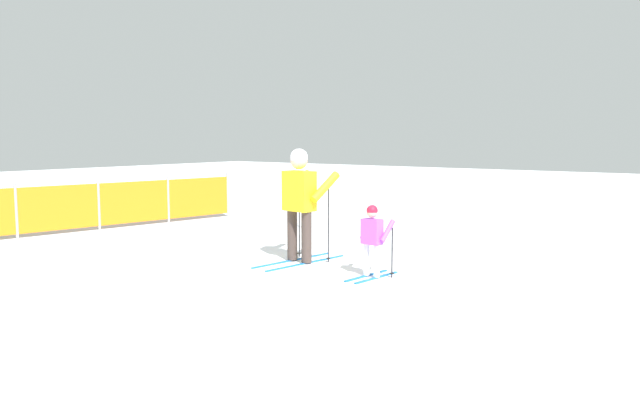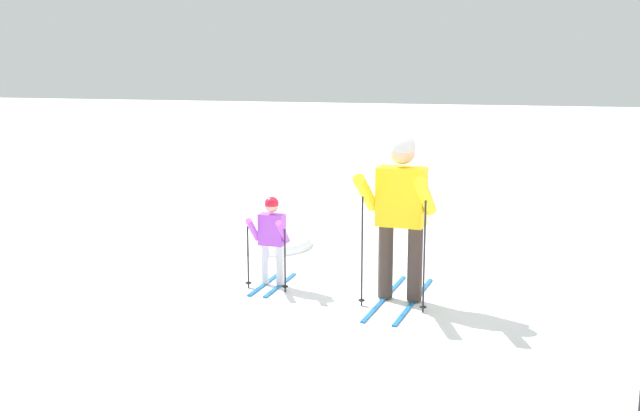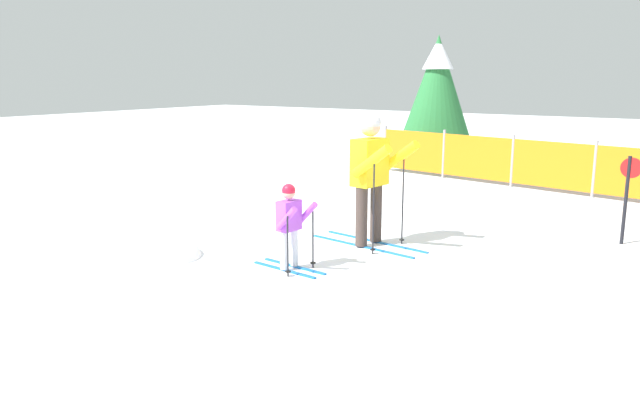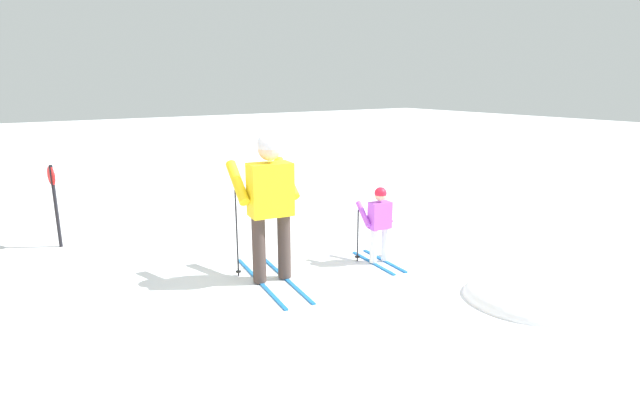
% 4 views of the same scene
% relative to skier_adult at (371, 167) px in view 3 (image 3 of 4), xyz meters
% --- Properties ---
extents(ground_plane, '(60.00, 60.00, 0.00)m').
position_rel_skier_adult_xyz_m(ground_plane, '(-0.27, -0.10, -1.09)').
color(ground_plane, white).
extents(skier_adult, '(1.75, 0.83, 1.82)m').
position_rel_skier_adult_xyz_m(skier_adult, '(0.00, 0.00, 0.00)').
color(skier_adult, '#1966B2').
rests_on(skier_adult, ground_plane).
extents(skier_child, '(1.00, 0.52, 1.05)m').
position_rel_skier_adult_xyz_m(skier_child, '(-0.25, -1.50, -0.49)').
color(skier_child, '#1966B2').
rests_on(skier_child, ground_plane).
extents(safety_fence, '(6.69, 1.25, 1.10)m').
position_rel_skier_adult_xyz_m(safety_fence, '(0.17, 5.66, -0.54)').
color(safety_fence, gray).
rests_on(safety_fence, ground_plane).
extents(conifer_far, '(1.78, 1.78, 3.31)m').
position_rel_skier_adult_xyz_m(conifer_far, '(-2.57, 7.93, 0.96)').
color(conifer_far, '#4C3823').
rests_on(conifer_far, ground_plane).
extents(trail_marker, '(0.28, 0.08, 1.23)m').
position_rel_skier_adult_xyz_m(trail_marker, '(2.87, 2.01, -0.32)').
color(trail_marker, black).
rests_on(trail_marker, ground_plane).
extents(snow_mound, '(1.29, 1.09, 0.51)m').
position_rel_skier_adult_xyz_m(snow_mound, '(-2.08, -2.01, -1.09)').
color(snow_mound, white).
rests_on(snow_mound, ground_plane).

